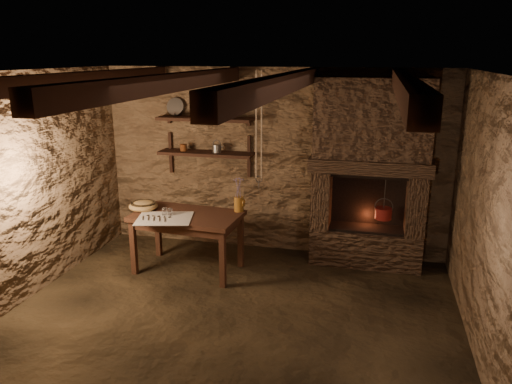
% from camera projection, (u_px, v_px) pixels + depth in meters
% --- Properties ---
extents(floor, '(4.50, 4.50, 0.00)m').
position_uv_depth(floor, '(229.00, 321.00, 4.94)').
color(floor, black).
rests_on(floor, ground).
extents(back_wall, '(4.50, 0.04, 2.40)m').
position_uv_depth(back_wall, '(272.00, 162.00, 6.49)').
color(back_wall, '#493322').
rests_on(back_wall, floor).
extents(front_wall, '(4.50, 0.04, 2.40)m').
position_uv_depth(front_wall, '(122.00, 309.00, 2.75)').
color(front_wall, '#493322').
rests_on(front_wall, floor).
extents(left_wall, '(0.04, 4.00, 2.40)m').
position_uv_depth(left_wall, '(18.00, 190.00, 5.14)').
color(left_wall, '#493322').
rests_on(left_wall, floor).
extents(right_wall, '(0.04, 4.00, 2.40)m').
position_uv_depth(right_wall, '(489.00, 224.00, 4.11)').
color(right_wall, '#493322').
rests_on(right_wall, floor).
extents(ceiling, '(4.50, 4.00, 0.04)m').
position_uv_depth(ceiling, '(225.00, 73.00, 4.30)').
color(ceiling, black).
rests_on(ceiling, back_wall).
extents(beam_far_left, '(0.14, 3.95, 0.16)m').
position_uv_depth(beam_far_left, '(72.00, 81.00, 4.67)').
color(beam_far_left, black).
rests_on(beam_far_left, ceiling).
extents(beam_mid_left, '(0.14, 3.95, 0.16)m').
position_uv_depth(beam_mid_left, '(172.00, 82.00, 4.44)').
color(beam_mid_left, black).
rests_on(beam_mid_left, ceiling).
extents(beam_mid_right, '(0.14, 3.95, 0.16)m').
position_uv_depth(beam_mid_right, '(282.00, 84.00, 4.21)').
color(beam_mid_right, black).
rests_on(beam_mid_right, ceiling).
extents(beam_far_right, '(0.14, 3.95, 0.16)m').
position_uv_depth(beam_far_right, '(405.00, 86.00, 3.98)').
color(beam_far_right, black).
rests_on(beam_far_right, ceiling).
extents(shelf_lower, '(1.25, 0.30, 0.04)m').
position_uv_depth(shelf_lower, '(206.00, 153.00, 6.51)').
color(shelf_lower, black).
rests_on(shelf_lower, back_wall).
extents(shelf_upper, '(1.25, 0.30, 0.04)m').
position_uv_depth(shelf_upper, '(205.00, 119.00, 6.39)').
color(shelf_upper, black).
rests_on(shelf_upper, back_wall).
extents(hearth, '(1.43, 0.51, 2.30)m').
position_uv_depth(hearth, '(370.00, 169.00, 5.98)').
color(hearth, '#34241A').
rests_on(hearth, floor).
extents(work_table, '(1.32, 0.82, 0.72)m').
position_uv_depth(work_table, '(188.00, 240.00, 6.01)').
color(work_table, '#331B11').
rests_on(work_table, floor).
extents(linen_cloth, '(0.72, 0.63, 0.01)m').
position_uv_depth(linen_cloth, '(164.00, 218.00, 5.74)').
color(linen_cloth, beige).
rests_on(linen_cloth, work_table).
extents(pewter_cutlery_row, '(0.55, 0.32, 0.01)m').
position_uv_depth(pewter_cutlery_row, '(164.00, 218.00, 5.72)').
color(pewter_cutlery_row, gray).
rests_on(pewter_cutlery_row, linen_cloth).
extents(drinking_glasses, '(0.20, 0.06, 0.08)m').
position_uv_depth(drinking_glasses, '(170.00, 212.00, 5.84)').
color(drinking_glasses, silver).
rests_on(drinking_glasses, linen_cloth).
extents(stoneware_jug, '(0.13, 0.12, 0.41)m').
position_uv_depth(stoneware_jug, '(239.00, 197.00, 5.97)').
color(stoneware_jug, '#935C1C').
rests_on(stoneware_jug, work_table).
extents(wooden_bowl, '(0.45, 0.45, 0.12)m').
position_uv_depth(wooden_bowl, '(143.00, 206.00, 6.08)').
color(wooden_bowl, '#A17D46').
rests_on(wooden_bowl, work_table).
extents(iron_stockpot, '(0.29, 0.29, 0.17)m').
position_uv_depth(iron_stockpot, '(216.00, 111.00, 6.33)').
color(iron_stockpot, '#32302D').
rests_on(iron_stockpot, shelf_upper).
extents(tin_pan, '(0.23, 0.10, 0.23)m').
position_uv_depth(tin_pan, '(175.00, 107.00, 6.55)').
color(tin_pan, gray).
rests_on(tin_pan, shelf_upper).
extents(small_kettle, '(0.18, 0.16, 0.16)m').
position_uv_depth(small_kettle, '(217.00, 148.00, 6.46)').
color(small_kettle, gray).
rests_on(small_kettle, shelf_lower).
extents(rusty_tin, '(0.11, 0.11, 0.09)m').
position_uv_depth(rusty_tin, '(183.00, 148.00, 6.56)').
color(rusty_tin, '#502510').
rests_on(rusty_tin, shelf_lower).
extents(red_pot, '(0.23, 0.23, 0.54)m').
position_uv_depth(red_pot, '(383.00, 213.00, 6.03)').
color(red_pot, maroon).
rests_on(red_pot, hearth).
extents(hanging_ropes, '(0.08, 0.08, 1.20)m').
position_uv_depth(hanging_ropes, '(259.00, 126.00, 5.43)').
color(hanging_ropes, tan).
rests_on(hanging_ropes, ceiling).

